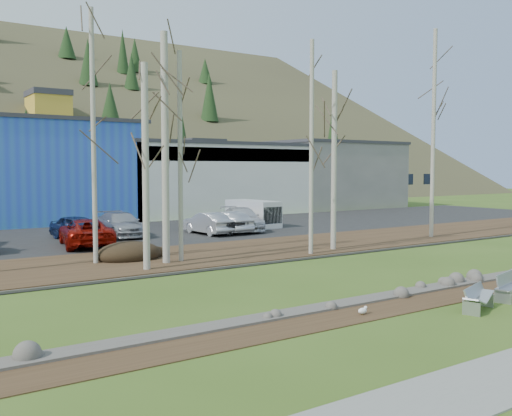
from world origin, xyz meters
TOP-DOWN VIEW (x-y plane):
  - ground at (0.00, 0.00)m, footprint 200.00×200.00m
  - dirt_strip at (0.00, 2.10)m, footprint 80.00×1.80m
  - near_bank_rocks at (0.00, 3.10)m, footprint 80.00×0.80m
  - river at (0.00, 7.20)m, footprint 80.00×8.00m
  - far_bank_rocks at (0.00, 11.30)m, footprint 80.00×0.80m
  - far_bank at (0.00, 14.50)m, footprint 80.00×7.00m
  - parking_lot at (0.00, 25.00)m, footprint 80.00×14.00m
  - building_blue at (-6.00, 39.00)m, footprint 20.40×12.24m
  - building_white at (12.00, 38.98)m, footprint 18.36×12.24m
  - building_grey at (28.00, 39.00)m, footprint 14.28×12.24m
  - bench_intact at (2.97, 0.64)m, footprint 1.86×0.95m
  - bench_damaged at (0.74, 0.31)m, footprint 1.77×1.05m
  - seagull at (-2.62, 1.85)m, footprint 0.38×0.18m
  - dirt_mound at (-4.81, 14.99)m, footprint 3.11×2.20m
  - birch_1 at (-6.44, 14.78)m, footprint 0.21×0.21m
  - birch_2 at (-3.78, 13.08)m, footprint 0.32×0.32m
  - birch_3 at (-5.19, 11.98)m, footprint 0.29×0.29m
  - birch_4 at (-3.01, 13.14)m, footprint 0.21×0.21m
  - birch_5 at (3.35, 11.56)m, footprint 0.21×0.21m
  - birch_6 at (5.37, 12.16)m, footprint 0.28×0.28m
  - birch_7 at (14.03, 12.82)m, footprint 0.25×0.25m
  - car_2 at (-5.07, 20.57)m, footprint 3.37×5.73m
  - car_3 at (-1.85, 23.90)m, footprint 2.19×5.19m
  - car_4 at (-4.57, 23.73)m, footprint 2.78×4.54m
  - car_5 at (4.61, 21.80)m, footprint 1.71×4.36m
  - car_6 at (4.21, 22.14)m, footprint 2.72×5.14m
  - car_7 at (6.25, 22.52)m, footprint 3.71×5.76m
  - car_8 at (3.25, 21.80)m, footprint 1.71×4.36m
  - van_white at (8.33, 24.00)m, footprint 2.26×4.52m

SIDE VIEW (x-z plane):
  - ground at x=0.00m, z-range 0.00..0.00m
  - near_bank_rocks at x=0.00m, z-range -0.25..0.25m
  - river at x=0.00m, z-range -0.45..0.45m
  - far_bank_rocks at x=0.00m, z-range -0.23..0.23m
  - dirt_strip at x=0.00m, z-range 0.00..0.03m
  - parking_lot at x=0.00m, z-range 0.00..0.14m
  - far_bank at x=0.00m, z-range 0.00..0.15m
  - seagull at x=-2.62m, z-range 0.01..0.29m
  - bench_damaged at x=0.74m, z-range 0.00..0.76m
  - bench_intact at x=2.97m, z-range 0.00..0.89m
  - dirt_mound at x=-4.81m, z-range 0.15..0.76m
  - car_6 at x=4.21m, z-range 0.14..1.52m
  - car_5 at x=4.61m, z-range 0.14..1.55m
  - car_8 at x=3.25m, z-range 0.14..1.55m
  - car_4 at x=-4.57m, z-range 0.14..1.58m
  - car_3 at x=-1.85m, z-range 0.14..1.64m
  - car_2 at x=-5.07m, z-range 0.14..1.64m
  - car_7 at x=6.25m, z-range 0.14..1.69m
  - van_white at x=8.33m, z-range 0.14..2.05m
  - building_white at x=12.00m, z-range 0.01..6.81m
  - building_grey at x=28.00m, z-range 0.01..7.31m
  - building_blue at x=-6.00m, z-range 0.01..8.31m
  - birch_3 at x=-5.19m, z-range 0.15..8.73m
  - birch_6 at x=5.37m, z-range 0.15..9.43m
  - birch_4 at x=-3.01m, z-range 0.15..9.65m
  - birch_2 at x=-3.78m, z-range 0.15..10.38m
  - birch_5 at x=3.35m, z-range 0.15..10.65m
  - birch_1 at x=-6.44m, z-range 0.15..11.40m
  - birch_7 at x=14.03m, z-range 0.15..12.83m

